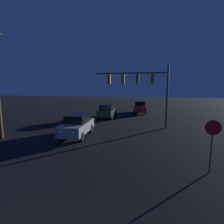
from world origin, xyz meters
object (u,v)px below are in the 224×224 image
at_px(car_near, 77,125).
at_px(car_far, 140,107).
at_px(car_mid, 107,111).
at_px(stop_sign, 212,137).
at_px(traffic_signal_mast, 142,84).

bearing_deg(car_near, car_far, -111.13).
distance_m(car_near, car_far, 13.47).
xyz_separation_m(car_mid, stop_sign, (7.57, -12.23, 0.79)).
bearing_deg(traffic_signal_mast, stop_sign, -67.70).
relative_size(car_near, car_far, 1.01).
bearing_deg(car_far, stop_sign, 101.65).
relative_size(car_mid, stop_sign, 1.70).
relative_size(car_mid, traffic_signal_mast, 0.60).
height_order(car_far, traffic_signal_mast, traffic_signal_mast).
xyz_separation_m(car_near, traffic_signal_mast, (4.62, 3.98, 3.16)).
height_order(car_near, stop_sign, stop_sign).
height_order(car_far, stop_sign, stop_sign).
distance_m(car_far, stop_sign, 17.52).
xyz_separation_m(car_near, stop_sign, (7.99, -4.23, 0.79)).
bearing_deg(stop_sign, car_far, 102.86).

